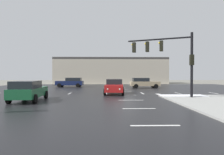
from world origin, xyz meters
TOP-DOWN VIEW (x-y plane):
  - ground_plane at (0.00, 0.00)m, footprint 120.00×120.00m
  - road_asphalt at (0.00, 0.00)m, footprint 44.00×44.00m
  - snow_strip_curbside at (5.00, -4.00)m, footprint 4.00×1.60m
  - lane_markings at (1.20, -1.38)m, footprint 36.15×36.15m
  - traffic_signal_mast at (3.58, -4.22)m, footprint 5.37×2.58m
  - strip_building_background at (-0.97, 27.25)m, footprint 26.65×8.00m
  - sedan_navy at (-8.04, 11.73)m, footprint 4.57×2.10m
  - sedan_tan at (3.85, 9.11)m, footprint 4.58×2.11m
  - sedan_green at (-8.01, -6.38)m, footprint 2.22×4.61m
  - sedan_red at (-1.12, -0.55)m, footprint 2.27×4.63m

SIDE VIEW (x-z plane):
  - ground_plane at x=0.00m, z-range 0.00..0.00m
  - road_asphalt at x=0.00m, z-range 0.00..0.02m
  - lane_markings at x=1.20m, z-range 0.02..0.03m
  - snow_strip_curbside at x=5.00m, z-range 0.14..0.20m
  - sedan_navy at x=-8.04m, z-range 0.06..1.64m
  - sedan_tan at x=3.85m, z-range 0.06..1.64m
  - sedan_green at x=-8.01m, z-range 0.06..1.64m
  - sedan_red at x=-1.12m, z-range 0.06..1.64m
  - strip_building_background at x=-0.97m, z-range 0.00..6.17m
  - traffic_signal_mast at x=3.58m, z-range 1.24..6.80m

